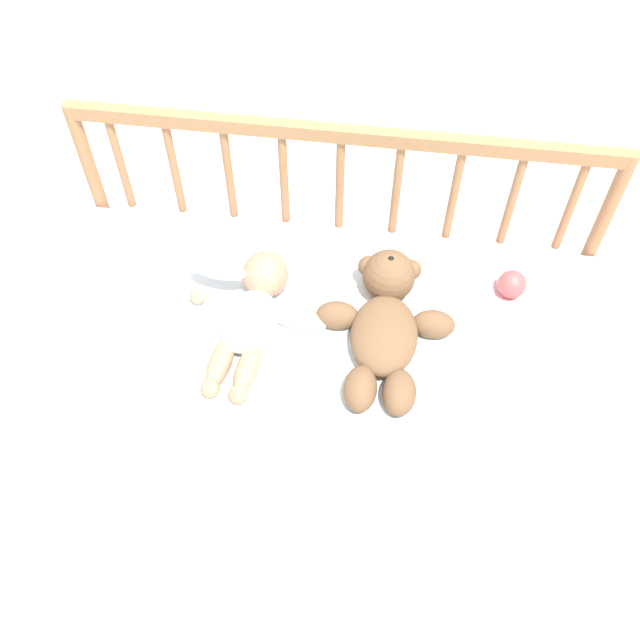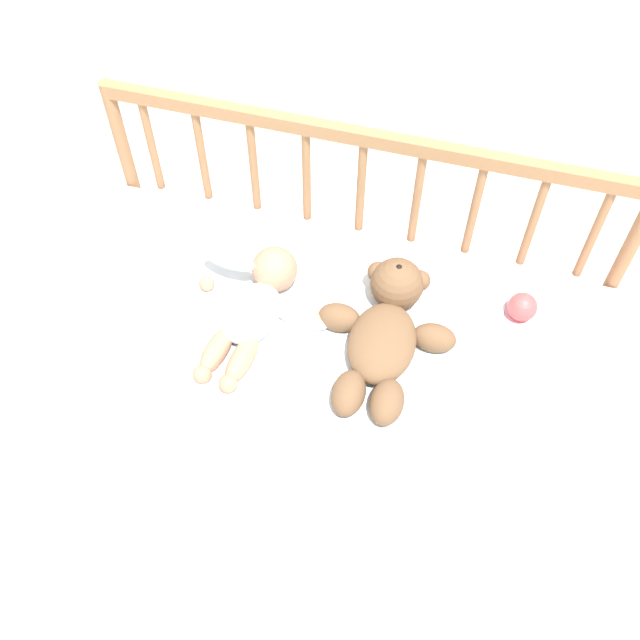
{
  "view_description": "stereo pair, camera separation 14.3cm",
  "coord_description": "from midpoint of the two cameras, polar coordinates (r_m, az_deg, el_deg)",
  "views": [
    {
      "loc": [
        0.13,
        -0.97,
        1.85
      ],
      "look_at": [
        0.0,
        -0.0,
        0.54
      ],
      "focal_mm": 40.0,
      "sensor_mm": 36.0,
      "label": 1
    },
    {
      "loc": [
        0.27,
        -0.94,
        1.85
      ],
      "look_at": [
        0.0,
        -0.0,
        0.54
      ],
      "focal_mm": 40.0,
      "sensor_mm": 36.0,
      "label": 2
    }
  ],
  "objects": [
    {
      "name": "blanket",
      "position": [
        1.67,
        -2.8,
        -1.55
      ],
      "size": [
        0.83,
        0.52,
        0.01
      ],
      "color": "white",
      "rests_on": "crib_mattress"
    },
    {
      "name": "toy_ball",
      "position": [
        1.77,
        12.89,
        2.68
      ],
      "size": [
        0.07,
        0.07,
        0.07
      ],
      "color": "#DB4C4C",
      "rests_on": "crib_mattress"
    },
    {
      "name": "baby",
      "position": [
        1.68,
        -7.87,
        0.49
      ],
      "size": [
        0.35,
        0.4,
        0.11
      ],
      "color": "white",
      "rests_on": "crib_mattress"
    },
    {
      "name": "crib_mattress",
      "position": [
        1.88,
        -2.17,
        -5.54
      ],
      "size": [
        1.35,
        0.67,
        0.48
      ],
      "color": "#EDB7C6",
      "rests_on": "ground_plane"
    },
    {
      "name": "teddy_bear",
      "position": [
        1.64,
        2.77,
        -0.21
      ],
      "size": [
        0.33,
        0.43,
        0.13
      ],
      "color": "brown",
      "rests_on": "crib_mattress"
    },
    {
      "name": "crib_rail",
      "position": [
        1.84,
        -0.69,
        9.55
      ],
      "size": [
        1.35,
        0.04,
        0.8
      ],
      "color": "#997047",
      "rests_on": "ground_plane"
    },
    {
      "name": "ground_plane",
      "position": [
        2.09,
        -1.97,
        -8.98
      ],
      "size": [
        12.0,
        12.0,
        0.0
      ],
      "primitive_type": "plane",
      "color": "silver"
    }
  ]
}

